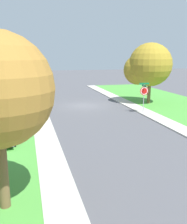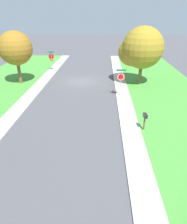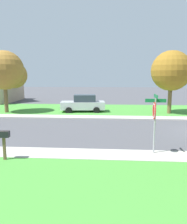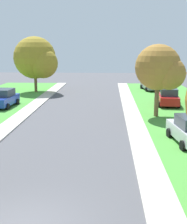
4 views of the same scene
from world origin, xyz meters
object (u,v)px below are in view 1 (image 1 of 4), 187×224
(stop_sign_far_corner, at_px, (144,93))
(tree_across_left, at_px, (147,66))
(stop_sign_near_corner, at_px, (36,84))
(tree_sidewalk_near, at_px, (7,69))

(stop_sign_far_corner, bearing_deg, tree_across_left, -118.59)
(stop_sign_near_corner, height_order, tree_sidewalk_near, tree_sidewalk_near)
(tree_sidewalk_near, relative_size, tree_across_left, 0.92)
(stop_sign_near_corner, xyz_separation_m, tree_sidewalk_near, (2.60, 5.72, 2.06))
(stop_sign_near_corner, distance_m, tree_sidewalk_near, 6.61)
(stop_sign_far_corner, height_order, tree_sidewalk_near, tree_sidewalk_near)
(tree_sidewalk_near, bearing_deg, tree_across_left, -178.31)
(stop_sign_near_corner, distance_m, stop_sign_far_corner, 13.11)
(tree_sidewalk_near, distance_m, tree_across_left, 13.93)
(stop_sign_far_corner, distance_m, tree_sidewalk_near, 12.41)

